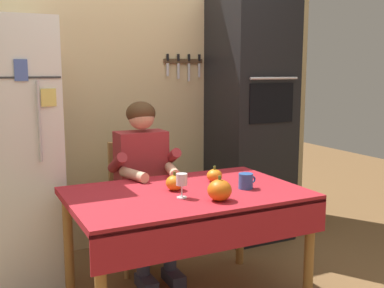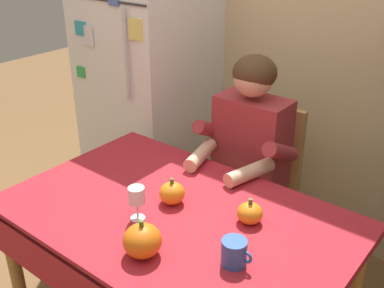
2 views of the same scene
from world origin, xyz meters
name	(u,v)px [view 1 (image 1 of 2)]	position (x,y,z in m)	size (l,w,h in m)	color
back_wall_assembly	(127,90)	(0.05, 1.35, 1.30)	(3.70, 0.13, 2.60)	#D1B784
refrigerator	(5,154)	(-0.95, 0.96, 0.90)	(0.68, 0.71, 1.80)	white
wall_oven	(250,118)	(1.05, 1.00, 1.05)	(0.60, 0.64, 2.10)	black
dining_table	(188,205)	(0.00, 0.08, 0.66)	(1.40, 0.90, 0.74)	#9E6B33
chair_behind_person	(136,197)	(-0.05, 0.87, 0.51)	(0.40, 0.40, 0.93)	tan
seated_person	(145,173)	(-0.05, 0.68, 0.74)	(0.47, 0.55, 1.25)	#38384C
coffee_mug	(246,181)	(0.36, -0.01, 0.79)	(0.12, 0.09, 0.10)	#2D569E
wine_glass	(182,181)	(-0.09, -0.03, 0.84)	(0.07, 0.07, 0.14)	white
pumpkin_large	(214,175)	(0.27, 0.23, 0.78)	(0.10, 0.10, 0.11)	orange
pumpkin_medium	(175,183)	(-0.06, 0.14, 0.79)	(0.11, 0.11, 0.12)	orange
pumpkin_small	(220,190)	(0.08, -0.17, 0.80)	(0.14, 0.14, 0.14)	orange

